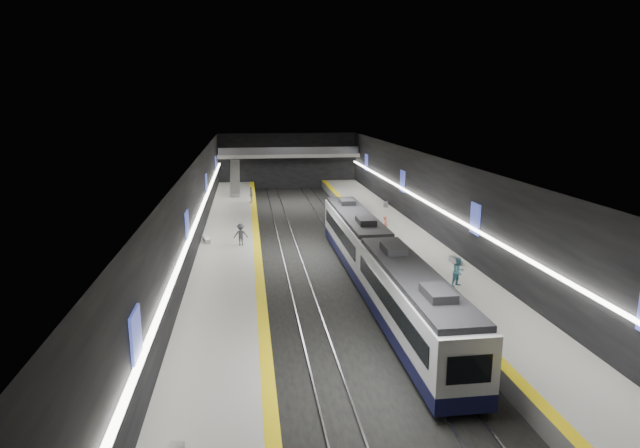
{
  "coord_description": "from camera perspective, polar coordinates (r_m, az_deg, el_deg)",
  "views": [
    {
      "loc": [
        -5.9,
        -42.91,
        12.68
      ],
      "look_at": [
        0.19,
        1.65,
        2.2
      ],
      "focal_mm": 30.0,
      "sensor_mm": 36.0,
      "label": 1
    }
  ],
  "objects": [
    {
      "name": "rails",
      "position": [
        45.12,
        0.04,
        -3.13
      ],
      "size": [
        6.52,
        70.0,
        0.12
      ],
      "color": "gray",
      "rests_on": "ground"
    },
    {
      "name": "escalator",
      "position": [
        69.62,
        -9.06,
        4.88
      ],
      "size": [
        1.2,
        7.5,
        3.92
      ],
      "primitive_type": "cube",
      "rotation": [
        0.44,
        0.0,
        0.0
      ],
      "color": "#99999E",
      "rests_on": "platform_left"
    },
    {
      "name": "passenger_right_b",
      "position": [
        35.35,
        14.56,
        -5.0
      ],
      "size": [
        1.14,
        1.05,
        1.89
      ],
      "primitive_type": "imported",
      "rotation": [
        0.0,
        0.0,
        0.46
      ],
      "color": "teal",
      "rests_on": "platform_right"
    },
    {
      "name": "cove_light_left",
      "position": [
        43.99,
        -12.71,
        1.14
      ],
      "size": [
        0.25,
        68.6,
        0.12
      ],
      "primitive_type": "cube",
      "color": "white",
      "rests_on": "wall_left"
    },
    {
      "name": "wall_back",
      "position": [
        78.62,
        -3.46,
        6.75
      ],
      "size": [
        20.0,
        0.04,
        8.0
      ],
      "primitive_type": "cube",
      "color": "black",
      "rests_on": "ground"
    },
    {
      "name": "bench_right_near",
      "position": [
        40.38,
        14.26,
        -3.83
      ],
      "size": [
        0.5,
        1.6,
        0.39
      ],
      "primitive_type": "cube",
      "rotation": [
        0.0,
        0.0,
        0.04
      ],
      "color": "#99999E",
      "rests_on": "platform_right"
    },
    {
      "name": "platform_right",
      "position": [
        46.58,
        9.23,
        -2.22
      ],
      "size": [
        5.0,
        70.0,
        1.0
      ],
      "primitive_type": "cube",
      "color": "slate",
      "rests_on": "ground"
    },
    {
      "name": "bench_left_far",
      "position": [
        45.96,
        -12.03,
        -1.65
      ],
      "size": [
        0.79,
        1.65,
        0.39
      ],
      "primitive_type": "cube",
      "rotation": [
        0.0,
        0.0,
        0.23
      ],
      "color": "#99999E",
      "rests_on": "platform_left"
    },
    {
      "name": "tactile_strip_right",
      "position": [
        45.86,
        6.62,
        -1.7
      ],
      "size": [
        0.6,
        70.0,
        0.02
      ],
      "primitive_type": "cube",
      "color": "yellow",
      "rests_on": "platform_right"
    },
    {
      "name": "tactile_strip_left",
      "position": [
        44.47,
        -6.74,
        -2.18
      ],
      "size": [
        0.6,
        70.0,
        0.02
      ],
      "primitive_type": "cube",
      "color": "yellow",
      "rests_on": "platform_left"
    },
    {
      "name": "passenger_left_b",
      "position": [
        44.19,
        -8.45,
        -1.14
      ],
      "size": [
        1.19,
        0.7,
        1.82
      ],
      "primitive_type": "imported",
      "rotation": [
        0.0,
        0.0,
        3.12
      ],
      "color": "#38393F",
      "rests_on": "platform_left"
    },
    {
      "name": "mezzanine_bridge",
      "position": [
        76.45,
        -3.35,
        7.36
      ],
      "size": [
        20.0,
        3.0,
        1.5
      ],
      "color": "gray",
      "rests_on": "wall_left"
    },
    {
      "name": "wall_right",
      "position": [
        46.58,
        12.33,
        2.07
      ],
      "size": [
        0.04,
        70.0,
        8.0
      ],
      "primitive_type": "cube",
      "color": "black",
      "rests_on": "ground"
    },
    {
      "name": "tile_surface_right",
      "position": [
        46.45,
        9.25,
        -1.61
      ],
      "size": [
        5.0,
        70.0,
        0.02
      ],
      "primitive_type": "cube",
      "color": "#B5B5AF",
      "rests_on": "platform_right"
    },
    {
      "name": "train",
      "position": [
        35.77,
        6.17,
        -4.01
      ],
      "size": [
        2.69,
        30.04,
        3.6
      ],
      "color": "#0F1139",
      "rests_on": "ground"
    },
    {
      "name": "cove_light_right",
      "position": [
        46.55,
        12.09,
        1.82
      ],
      "size": [
        0.25,
        68.6,
        0.12
      ],
      "primitive_type": "cube",
      "color": "white",
      "rests_on": "wall_right"
    },
    {
      "name": "ceiling",
      "position": [
        43.57,
        0.04,
        6.95
      ],
      "size": [
        20.0,
        70.0,
        0.04
      ],
      "primitive_type": "cube",
      "rotation": [
        3.14,
        0.0,
        0.0
      ],
      "color": "beige",
      "rests_on": "wall_left"
    },
    {
      "name": "wall_left",
      "position": [
        43.97,
        -12.98,
        1.39
      ],
      "size": [
        0.04,
        70.0,
        8.0
      ],
      "primitive_type": "cube",
      "color": "black",
      "rests_on": "ground"
    },
    {
      "name": "passenger_right_a",
      "position": [
        46.76,
        6.98,
        -0.26
      ],
      "size": [
        0.48,
        0.7,
        1.88
      ],
      "primitive_type": "imported",
      "rotation": [
        0.0,
        0.0,
        1.53
      ],
      "color": "#D2664E",
      "rests_on": "platform_right"
    },
    {
      "name": "ad_posters",
      "position": [
        45.05,
        -0.13,
        2.65
      ],
      "size": [
        19.94,
        53.5,
        2.2
      ],
      "color": "#3B48B3",
      "rests_on": "wall_left"
    },
    {
      "name": "bench_right_far",
      "position": [
        60.5,
        7.03,
        2.09
      ],
      "size": [
        0.92,
        1.8,
        0.42
      ],
      "primitive_type": "cube",
      "rotation": [
        0.0,
        0.0,
        -0.27
      ],
      "color": "#99999E",
      "rests_on": "platform_right"
    },
    {
      "name": "platform_left",
      "position": [
        44.64,
        -9.55,
        -2.91
      ],
      "size": [
        5.0,
        70.0,
        1.0
      ],
      "primitive_type": "cube",
      "color": "slate",
      "rests_on": "ground"
    },
    {
      "name": "ground",
      "position": [
        45.13,
        0.04,
        -3.2
      ],
      "size": [
        70.0,
        70.0,
        0.0
      ],
      "primitive_type": "plane",
      "color": "black",
      "rests_on": "ground"
    },
    {
      "name": "passenger_left_a",
      "position": [
        62.65,
        -7.36,
        3.13
      ],
      "size": [
        0.68,
        1.17,
        1.88
      ],
      "primitive_type": "imported",
      "rotation": [
        0.0,
        0.0,
        -1.36
      ],
      "color": "silver",
      "rests_on": "platform_left"
    },
    {
      "name": "tile_surface_left",
      "position": [
        44.5,
        -9.58,
        -2.28
      ],
      "size": [
        5.0,
        70.0,
        0.02
      ],
      "primitive_type": "cube",
      "color": "#B5B5AF",
      "rests_on": "platform_left"
    }
  ]
}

